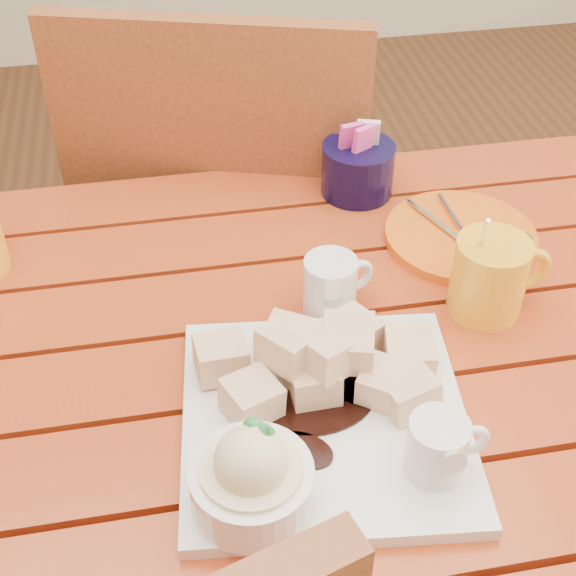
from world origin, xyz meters
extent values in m
cube|color=#9A3413|center=(0.00, -0.23, 0.73)|extent=(1.20, 0.11, 0.03)
cube|color=#9A3413|center=(0.00, -0.11, 0.73)|extent=(1.20, 0.11, 0.03)
cube|color=#9A3413|center=(0.00, 0.00, 0.73)|extent=(1.20, 0.11, 0.03)
cube|color=#9A3413|center=(0.00, 0.11, 0.73)|extent=(1.20, 0.11, 0.03)
cube|color=#9A3413|center=(0.00, 0.23, 0.73)|extent=(1.20, 0.11, 0.03)
cube|color=#9A3413|center=(0.00, 0.34, 0.73)|extent=(1.20, 0.11, 0.03)
cube|color=#9A3413|center=(0.00, 0.36, 0.68)|extent=(1.12, 0.04, 0.08)
cylinder|color=#9A3413|center=(0.55, 0.35, 0.36)|extent=(0.06, 0.06, 0.72)
cube|color=white|center=(0.02, -0.10, 0.76)|extent=(0.31, 0.31, 0.02)
cube|color=#D47F40|center=(0.02, -0.07, 0.79)|extent=(0.05, 0.05, 0.04)
cube|color=#D47F40|center=(0.12, -0.05, 0.79)|extent=(0.06, 0.06, 0.04)
cube|color=#D47F40|center=(0.07, -0.02, 0.79)|extent=(0.07, 0.07, 0.04)
cube|color=#D47F40|center=(0.00, -0.05, 0.82)|extent=(0.07, 0.07, 0.04)
cube|color=#D47F40|center=(0.06, -0.06, 0.82)|extent=(0.06, 0.06, 0.04)
cube|color=#D47F40|center=(-0.07, -0.02, 0.79)|extent=(0.05, 0.05, 0.04)
cube|color=#D47F40|center=(-0.05, -0.08, 0.79)|extent=(0.07, 0.07, 0.04)
cube|color=#D47F40|center=(0.11, -0.10, 0.79)|extent=(0.06, 0.06, 0.04)
cube|color=#D47F40|center=(0.00, -0.01, 0.79)|extent=(0.07, 0.07, 0.04)
cube|color=#D47F40|center=(0.09, -0.09, 0.79)|extent=(0.07, 0.07, 0.04)
cube|color=#D47F40|center=(0.03, -0.07, 0.82)|extent=(0.07, 0.07, 0.04)
cylinder|color=white|center=(-0.06, -0.19, 0.79)|extent=(0.11, 0.11, 0.04)
cylinder|color=#FFF3BB|center=(-0.06, -0.19, 0.80)|extent=(0.09, 0.09, 0.03)
sphere|color=#FFF3BB|center=(-0.06, -0.19, 0.82)|extent=(0.06, 0.06, 0.06)
cone|color=#2C873E|center=(-0.05, -0.18, 0.85)|extent=(0.04, 0.04, 0.03)
cone|color=#2C873E|center=(-0.06, -0.17, 0.85)|extent=(0.03, 0.03, 0.03)
cylinder|color=white|center=(0.11, -0.18, 0.80)|extent=(0.06, 0.06, 0.06)
cylinder|color=black|center=(0.11, -0.18, 0.82)|extent=(0.04, 0.04, 0.01)
cone|color=white|center=(0.11, -0.21, 0.82)|extent=(0.02, 0.02, 0.03)
torus|color=white|center=(0.14, -0.18, 0.80)|extent=(0.04, 0.01, 0.04)
cylinder|color=#FBAC1F|center=(0.24, 0.04, 0.80)|extent=(0.09, 0.09, 0.10)
cylinder|color=black|center=(0.24, 0.04, 0.84)|extent=(0.07, 0.07, 0.01)
torus|color=#FBAC1F|center=(0.29, 0.04, 0.80)|extent=(0.06, 0.02, 0.06)
cylinder|color=silver|center=(0.23, 0.05, 0.83)|extent=(0.02, 0.06, 0.12)
cylinder|color=white|center=(0.07, 0.07, 0.79)|extent=(0.06, 0.06, 0.07)
cylinder|color=white|center=(0.07, 0.07, 0.82)|extent=(0.05, 0.05, 0.01)
cone|color=white|center=(0.07, 0.04, 0.81)|extent=(0.03, 0.03, 0.03)
torus|color=white|center=(0.10, 0.07, 0.79)|extent=(0.04, 0.02, 0.04)
cylinder|color=black|center=(0.16, 0.31, 0.79)|extent=(0.10, 0.10, 0.07)
cube|color=#FF45AD|center=(0.15, 0.31, 0.84)|extent=(0.03, 0.02, 0.05)
cube|color=white|center=(0.17, 0.31, 0.84)|extent=(0.03, 0.02, 0.05)
cube|color=#FF45AD|center=(0.16, 0.30, 0.84)|extent=(0.03, 0.03, 0.05)
cylinder|color=orange|center=(0.26, 0.17, 0.76)|extent=(0.20, 0.20, 0.01)
cylinder|color=silver|center=(0.24, 0.18, 0.77)|extent=(0.06, 0.13, 0.01)
cylinder|color=silver|center=(0.26, 0.18, 0.77)|extent=(0.01, 0.14, 0.01)
ellipsoid|color=silver|center=(0.32, 0.14, 0.77)|extent=(0.03, 0.04, 0.01)
ellipsoid|color=silver|center=(0.34, 0.14, 0.77)|extent=(0.03, 0.04, 0.01)
cube|color=brown|center=(0.03, 0.61, 0.48)|extent=(0.57, 0.57, 0.03)
cylinder|color=brown|center=(0.27, 0.74, 0.23)|extent=(0.04, 0.04, 0.46)
cylinder|color=brown|center=(-0.10, 0.86, 0.23)|extent=(0.04, 0.04, 0.46)
cylinder|color=brown|center=(0.16, 0.37, 0.23)|extent=(0.04, 0.04, 0.46)
cylinder|color=brown|center=(-0.22, 0.48, 0.23)|extent=(0.04, 0.04, 0.46)
cube|color=brown|center=(-0.03, 0.41, 0.73)|extent=(0.45, 0.17, 0.48)
camera|label=1|loc=(-0.11, -0.61, 1.38)|focal=50.00mm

